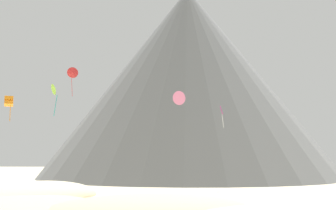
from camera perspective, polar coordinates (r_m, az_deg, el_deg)
name	(u,v)px	position (r m, az deg, el deg)	size (l,w,h in m)	color
dune_foreground_right	(30,200)	(50.00, -18.82, -12.55)	(22.98, 10.44, 4.25)	beige
rock_massif	(187,86)	(104.95, 2.63, 2.62)	(96.78, 96.78, 49.67)	slate
kite_orange_low	(9,101)	(56.60, -21.47, 0.48)	(1.45, 1.50, 3.25)	orange
kite_magenta_low	(222,113)	(68.26, 7.56, -1.10)	(0.62, 0.73, 3.67)	#D1339E
kite_red_mid	(73,73)	(87.78, -13.25, 4.45)	(2.24, 1.32, 6.26)	red
kite_lime_mid	(55,90)	(61.46, -15.65, 2.11)	(1.67, 1.81, 4.82)	#8CD133
kite_pink_low	(179,98)	(50.66, 1.50, 0.97)	(1.75, 1.20, 1.78)	pink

